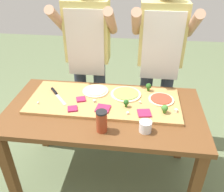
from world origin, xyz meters
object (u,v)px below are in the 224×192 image
(pizza_slice_near_left, at_px, (81,99))
(cook_left, at_px, (88,50))
(cheese_crumble_a, at_px, (176,110))
(cook_right, at_px, (160,53))
(pizza_whole_pesto_green, at_px, (126,94))
(broccoli_floret_front_right, at_px, (165,108))
(sauce_jar, at_px, (102,121))
(broccoli_floret_back_right, at_px, (126,103))
(prep_table, at_px, (104,120))
(pizza_slice_center, at_px, (73,109))
(cheese_crumble_e, at_px, (128,113))
(cheese_crumble_c, at_px, (94,101))
(cheese_crumble_b, at_px, (38,103))
(pizza_slice_far_right, at_px, (144,113))
(pizza_slice_far_left, at_px, (103,108))
(pizza_whole_tomato_red, at_px, (161,99))
(chefs_knife, at_px, (56,94))
(broccoli_floret_center_right, at_px, (149,86))
(cheese_crumble_d, at_px, (140,102))
(flour_cup, at_px, (145,127))
(pizza_whole_cheese_artichoke, at_px, (95,91))

(pizza_slice_near_left, distance_m, cook_left, 0.58)
(cheese_crumble_a, distance_m, cook_right, 0.65)
(pizza_whole_pesto_green, height_order, cheese_crumble_a, cheese_crumble_a)
(broccoli_floret_front_right, xyz_separation_m, sauce_jar, (-0.43, -0.23, 0.02))
(broccoli_floret_back_right, relative_size, cheese_crumble_a, 2.82)
(prep_table, bearing_deg, cook_right, 54.47)
(pizza_whole_pesto_green, height_order, pizza_slice_center, pizza_whole_pesto_green)
(broccoli_floret_back_right, xyz_separation_m, cheese_crumble_e, (0.02, -0.09, -0.03))
(broccoli_floret_back_right, bearing_deg, pizza_slice_center, -168.09)
(broccoli_floret_front_right, height_order, cheese_crumble_c, broccoli_floret_front_right)
(pizza_slice_center, distance_m, cheese_crumble_b, 0.29)
(broccoli_floret_front_right, distance_m, cheese_crumble_a, 0.09)
(pizza_slice_far_right, bearing_deg, pizza_slice_center, -179.02)
(pizza_slice_far_left, bearing_deg, prep_table, 90.16)
(broccoli_floret_front_right, relative_size, cheese_crumble_a, 3.05)
(cook_left, bearing_deg, sauce_jar, -72.87)
(pizza_whole_tomato_red, height_order, cheese_crumble_a, cheese_crumble_a)
(cheese_crumble_a, relative_size, cook_left, 0.01)
(chefs_knife, height_order, broccoli_floret_front_right, broccoli_floret_front_right)
(pizza_slice_center, bearing_deg, pizza_whole_pesto_green, 34.18)
(cook_left, bearing_deg, cheese_crumble_e, -58.03)
(pizza_whole_tomato_red, height_order, pizza_whole_pesto_green, same)
(cook_left, bearing_deg, prep_table, -68.40)
(pizza_whole_tomato_red, relative_size, cook_right, 0.12)
(chefs_knife, distance_m, pizza_slice_far_left, 0.45)
(pizza_whole_pesto_green, height_order, cook_right, cook_right)
(prep_table, height_order, cook_right, cook_right)
(broccoli_floret_center_right, height_order, cheese_crumble_b, broccoli_floret_center_right)
(cheese_crumble_d, relative_size, cheese_crumble_e, 0.99)
(pizza_whole_tomato_red, relative_size, broccoli_floret_center_right, 2.94)
(pizza_slice_far_left, distance_m, broccoli_floret_front_right, 0.46)
(pizza_slice_far_right, height_order, cheese_crumble_b, cheese_crumble_b)
(pizza_whole_tomato_red, xyz_separation_m, cheese_crumble_a, (0.10, -0.15, 0.00))
(pizza_slice_far_left, distance_m, flour_cup, 0.37)
(pizza_slice_near_left, bearing_deg, cheese_crumble_d, 1.21)
(pizza_whole_tomato_red, bearing_deg, flour_cup, -108.59)
(pizza_slice_far_left, xyz_separation_m, cook_right, (0.43, 0.65, 0.20))
(chefs_knife, relative_size, cheese_crumble_c, 11.98)
(chefs_knife, height_order, pizza_whole_pesto_green, same)
(cheese_crumble_d, bearing_deg, pizza_slice_far_right, -75.80)
(broccoli_floret_front_right, relative_size, cheese_crumble_b, 4.74)
(broccoli_floret_center_right, relative_size, sauce_jar, 0.43)
(cook_right, bearing_deg, cheese_crumble_e, -109.58)
(pizza_whole_tomato_red, xyz_separation_m, pizza_slice_center, (-0.67, -0.21, -0.00))
(cheese_crumble_c, xyz_separation_m, flour_cup, (0.40, -0.28, 0.00))
(broccoli_floret_front_right, height_order, cheese_crumble_d, broccoli_floret_front_right)
(broccoli_floret_front_right, distance_m, broccoli_floret_back_right, 0.29)
(prep_table, distance_m, cook_left, 0.74)
(chefs_knife, height_order, pizza_slice_near_left, chefs_knife)
(pizza_whole_cheese_artichoke, relative_size, broccoli_floret_back_right, 3.60)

